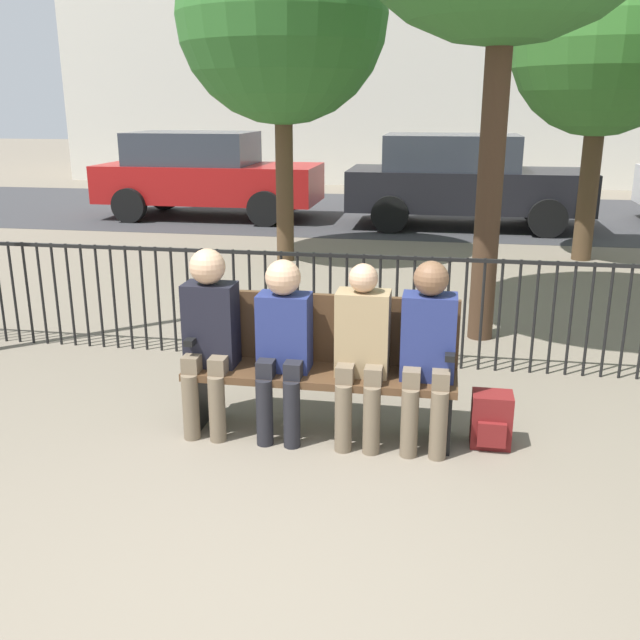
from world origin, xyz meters
The scene contains 13 objects.
ground_plane centered at (0.00, 0.00, 0.00)m, with size 80.00×80.00×0.00m, color #706656.
park_bench centered at (0.00, 1.90, 0.50)m, with size 1.79×0.45×0.92m.
seated_person_0 centered at (-0.74, 1.78, 0.71)m, with size 0.34×0.39×1.25m.
seated_person_1 centered at (-0.24, 1.77, 0.68)m, with size 0.34×0.39×1.19m.
seated_person_2 centered at (0.28, 1.77, 0.66)m, with size 0.34×0.39×1.19m.
seated_person_3 centered at (0.70, 1.77, 0.69)m, with size 0.34×0.39×1.22m.
backpack centered at (1.12, 1.84, 0.18)m, with size 0.26×0.24×0.36m.
fence_railing centered at (-0.02, 3.24, 0.56)m, with size 9.01×0.03×0.95m.
tree_0 centered at (2.71, 8.00, 2.88)m, with size 2.41×2.41×4.11m.
tree_3 centered at (-1.44, 7.22, 3.22)m, with size 2.76×2.76×4.62m.
street_surface centered at (0.00, 12.00, 0.00)m, with size 24.00×6.00×0.01m.
parked_car_1 centered at (-3.83, 10.86, 0.84)m, with size 4.20×1.94×1.62m.
parked_car_2 centered at (1.05, 10.57, 0.84)m, with size 4.20×1.94×1.62m.
Camera 1 is at (0.76, -2.51, 2.14)m, focal length 40.00 mm.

